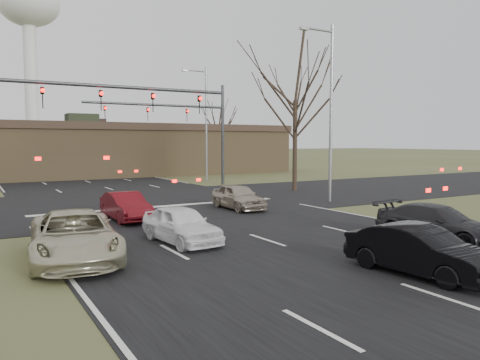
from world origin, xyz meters
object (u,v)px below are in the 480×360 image
Objects in this scene: building at (92,150)px; mast_arm_far at (191,122)px; water_tower at (29,14)px; car_white_sedan at (181,224)px; car_silver_ahead at (238,197)px; streetlight_right_near at (329,104)px; car_silver_suv at (74,236)px; car_red_ahead at (126,206)px; car_black_hatch at (420,251)px; car_charcoal_sedan at (438,223)px; mast_arm_near at (57,107)px; streetlight_right_far at (204,118)px.

mast_arm_far is at bearing -74.42° from building.
car_white_sedan is at bearing -94.31° from water_tower.
car_silver_ahead reaches higher than car_white_sedan.
water_tower is 4.45× the size of streetlight_right_near.
car_silver_suv is 1.37× the size of car_red_ahead.
car_silver_ahead is (9.36, 6.61, -0.07)m from car_silver_suv.
car_silver_ahead is at bearing 42.50° from car_silver_suv.
car_red_ahead is (-11.82, -0.28, -4.96)m from streetlight_right_near.
car_silver_suv is 1.32× the size of car_black_hatch.
car_silver_suv is 1.18× the size of car_charcoal_sedan.
car_black_hatch is (-7.75, -12.53, -4.94)m from streetlight_right_near.
car_silver_ahead is (-5.82, 0.17, -4.93)m from streetlight_right_near.
car_black_hatch is (-5.12, -25.53, -4.37)m from mast_arm_far.
building is 26.14m from mast_arm_near.
streetlight_right_near is at bearing 0.03° from car_red_ahead.
car_black_hatch is at bearing -65.85° from car_white_sedan.
car_black_hatch is at bearing -32.06° from car_silver_suv.
car_white_sedan is 5.51m from car_red_ahead.
car_silver_ahead is at bearing -18.98° from mast_arm_near.
mast_arm_far is 2.95× the size of car_white_sedan.
water_tower is 10.13× the size of car_charcoal_sedan.
streetlight_right_near is (2.64, -13.00, 0.57)m from mast_arm_far.
mast_arm_near is (-11.23, -107.00, -30.40)m from water_tower.
car_charcoal_sedan is (7.79, -4.30, -0.00)m from car_white_sedan.
car_black_hatch is at bearing -97.47° from car_silver_ahead.
car_white_sedan is at bearing -74.06° from mast_arm_near.
building is at bearing 93.24° from car_silver_ahead.
mast_arm_near is at bearing 90.44° from car_silver_suv.
car_charcoal_sedan is (4.00, 2.44, -0.01)m from car_black_hatch.
car_black_hatch is at bearing -121.75° from streetlight_right_near.
mast_arm_far is at bearing -128.11° from streetlight_right_far.
mast_arm_near is at bearing 167.95° from streetlight_right_near.
mast_arm_far reaches higher than car_silver_suv.
car_silver_suv is at bearing -123.79° from streetlight_right_far.
car_red_ahead is (-9.00, -110.28, -34.85)m from water_tower.
car_white_sedan is (-8.91, -18.78, -4.38)m from mast_arm_far.
car_silver_suv reaches higher than car_charcoal_sedan.
car_silver_ahead is at bearing -91.56° from water_tower.
streetlight_right_near is 17.01m from streetlight_right_far.
car_black_hatch is at bearing -105.62° from streetlight_right_far.
building is 11.21× the size of car_red_ahead.
streetlight_right_near reaches higher than car_silver_suv.
car_white_sedan is 8.26m from car_silver_ahead.
streetlight_right_near is 17.20m from car_silver_suv.
building reaches higher than car_charcoal_sedan.
building is 27.92m from car_silver_ahead.
car_red_ahead is (-0.28, 5.50, -0.02)m from car_white_sedan.
water_tower is 122.14m from car_silver_suv.
car_black_hatch is 1.03× the size of car_silver_ahead.
mast_arm_far is at bearing 72.34° from car_black_hatch.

